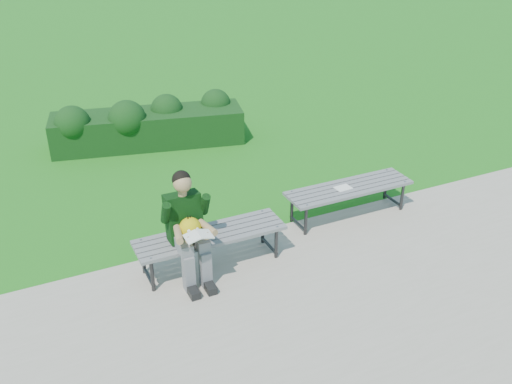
{
  "coord_description": "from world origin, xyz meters",
  "views": [
    {
      "loc": [
        -2.61,
        -5.86,
        4.05
      ],
      "look_at": [
        0.03,
        -0.26,
        0.76
      ],
      "focal_mm": 40.0,
      "sensor_mm": 36.0,
      "label": 1
    }
  ],
  "objects_px": {
    "hedge": "(146,124)",
    "bench_right": "(349,190)",
    "paper_sheet": "(343,188)",
    "bench_left": "(210,237)",
    "seated_boy": "(188,225)"
  },
  "relations": [
    {
      "from": "bench_right",
      "to": "paper_sheet",
      "type": "relative_size",
      "value": 7.83
    },
    {
      "from": "bench_right",
      "to": "bench_left",
      "type": "bearing_deg",
      "value": -171.77
    },
    {
      "from": "bench_right",
      "to": "seated_boy",
      "type": "relative_size",
      "value": 1.37
    },
    {
      "from": "bench_left",
      "to": "seated_boy",
      "type": "distance_m",
      "value": 0.43
    },
    {
      "from": "bench_right",
      "to": "seated_boy",
      "type": "bearing_deg",
      "value": -170.57
    },
    {
      "from": "hedge",
      "to": "bench_right",
      "type": "relative_size",
      "value": 1.9
    },
    {
      "from": "bench_left",
      "to": "paper_sheet",
      "type": "bearing_deg",
      "value": 8.62
    },
    {
      "from": "hedge",
      "to": "seated_boy",
      "type": "bearing_deg",
      "value": -98.65
    },
    {
      "from": "paper_sheet",
      "to": "seated_boy",
      "type": "bearing_deg",
      "value": -170.17
    },
    {
      "from": "hedge",
      "to": "seated_boy",
      "type": "relative_size",
      "value": 2.61
    },
    {
      "from": "bench_left",
      "to": "seated_boy",
      "type": "xyz_separation_m",
      "value": [
        -0.3,
        -0.1,
        0.3
      ]
    },
    {
      "from": "bench_left",
      "to": "paper_sheet",
      "type": "height_order",
      "value": "bench_left"
    },
    {
      "from": "hedge",
      "to": "bench_left",
      "type": "xyz_separation_m",
      "value": [
        -0.32,
        -4.01,
        0.02
      ]
    },
    {
      "from": "hedge",
      "to": "bench_right",
      "type": "distance_m",
      "value": 4.12
    },
    {
      "from": "bench_left",
      "to": "paper_sheet",
      "type": "distance_m",
      "value": 2.08
    }
  ]
}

